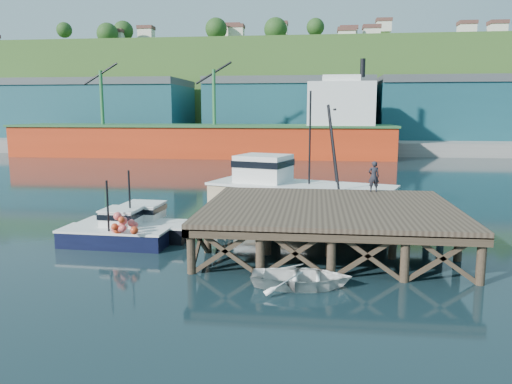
# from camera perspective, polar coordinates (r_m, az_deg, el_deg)

# --- Properties ---
(ground) EXTENTS (300.00, 300.00, 0.00)m
(ground) POSITION_cam_1_polar(r_m,az_deg,el_deg) (25.41, -4.32, -5.91)
(ground) COLOR black
(ground) RESTS_ON ground
(wharf) EXTENTS (12.00, 10.00, 2.62)m
(wharf) POSITION_cam_1_polar(r_m,az_deg,el_deg) (24.33, 8.36, -1.97)
(wharf) COLOR brown
(wharf) RESTS_ON ground
(far_quay) EXTENTS (160.00, 40.00, 2.00)m
(far_quay) POSITION_cam_1_polar(r_m,az_deg,el_deg) (94.34, 3.97, 5.82)
(far_quay) COLOR gray
(far_quay) RESTS_ON ground
(warehouse_left) EXTENTS (32.00, 16.00, 9.00)m
(warehouse_left) POSITION_cam_1_polar(r_m,az_deg,el_deg) (97.55, -17.42, 8.77)
(warehouse_left) COLOR #1B505C
(warehouse_left) RESTS_ON far_quay
(warehouse_mid) EXTENTS (28.00, 16.00, 9.00)m
(warehouse_mid) POSITION_cam_1_polar(r_m,az_deg,el_deg) (89.18, 3.84, 9.16)
(warehouse_mid) COLOR #1B505C
(warehouse_mid) RESTS_ON far_quay
(warehouse_right) EXTENTS (30.00, 16.00, 9.00)m
(warehouse_right) POSITION_cam_1_polar(r_m,az_deg,el_deg) (92.54, 22.94, 8.46)
(warehouse_right) COLOR #1B505C
(warehouse_right) RESTS_ON far_quay
(cargo_ship) EXTENTS (55.50, 10.00, 13.75)m
(cargo_ship) POSITION_cam_1_polar(r_m,az_deg,el_deg) (73.34, -3.58, 6.65)
(cargo_ship) COLOR red
(cargo_ship) RESTS_ON ground
(hillside) EXTENTS (220.00, 50.00, 22.00)m
(hillside) POSITION_cam_1_polar(r_m,az_deg,el_deg) (124.22, 4.75, 11.25)
(hillside) COLOR #2D511E
(hillside) RESTS_ON ground
(boat_navy) EXTENTS (5.46, 2.98, 3.37)m
(boat_navy) POSITION_cam_1_polar(r_m,az_deg,el_deg) (25.94, -15.70, -4.38)
(boat_navy) COLOR black
(boat_navy) RESTS_ON ground
(boat_black) EXTENTS (6.04, 5.07, 3.66)m
(boat_black) POSITION_cam_1_polar(r_m,az_deg,el_deg) (27.29, -13.39, -3.62)
(boat_black) COLOR black
(boat_black) RESTS_ON ground
(trawler) EXTENTS (12.48, 7.64, 7.87)m
(trawler) POSITION_cam_1_polar(r_m,az_deg,el_deg) (32.10, 4.66, 0.24)
(trawler) COLOR tan
(trawler) RESTS_ON ground
(dinghy) EXTENTS (3.85, 2.77, 0.79)m
(dinghy) POSITION_cam_1_polar(r_m,az_deg,el_deg) (19.29, 5.20, -9.67)
(dinghy) COLOR white
(dinghy) RESTS_ON ground
(dockworker) EXTENTS (0.67, 0.48, 1.72)m
(dockworker) POSITION_cam_1_polar(r_m,az_deg,el_deg) (28.86, 13.30, 1.75)
(dockworker) COLOR black
(dockworker) RESTS_ON wharf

